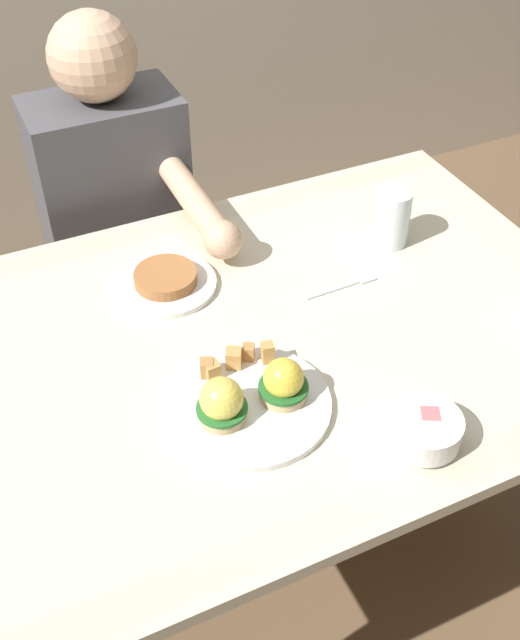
% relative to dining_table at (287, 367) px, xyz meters
% --- Properties ---
extents(ground_plane, '(6.00, 6.00, 0.00)m').
position_rel_dining_table_xyz_m(ground_plane, '(0.00, 0.00, -0.63)').
color(ground_plane, brown).
extents(dining_table, '(1.20, 0.90, 0.74)m').
position_rel_dining_table_xyz_m(dining_table, '(0.00, 0.00, 0.00)').
color(dining_table, beige).
rests_on(dining_table, ground_plane).
extents(eggs_benedict_plate, '(0.27, 0.27, 0.09)m').
position_rel_dining_table_xyz_m(eggs_benedict_plate, '(-0.15, -0.15, 0.13)').
color(eggs_benedict_plate, white).
rests_on(eggs_benedict_plate, dining_table).
extents(fruit_bowl, '(0.12, 0.12, 0.06)m').
position_rel_dining_table_xyz_m(fruit_bowl, '(0.07, -0.33, 0.14)').
color(fruit_bowl, white).
rests_on(fruit_bowl, dining_table).
extents(fork, '(0.16, 0.02, 0.00)m').
position_rel_dining_table_xyz_m(fork, '(0.16, 0.06, 0.11)').
color(fork, silver).
rests_on(fork, dining_table).
extents(water_glass_near, '(0.08, 0.08, 0.13)m').
position_rel_dining_table_xyz_m(water_glass_near, '(0.31, 0.15, 0.16)').
color(water_glass_near, silver).
rests_on(water_glass_near, dining_table).
extents(side_plate, '(0.20, 0.20, 0.04)m').
position_rel_dining_table_xyz_m(side_plate, '(-0.17, 0.21, 0.12)').
color(side_plate, white).
rests_on(side_plate, dining_table).
extents(diner_person, '(0.34, 0.54, 1.14)m').
position_rel_dining_table_xyz_m(diner_person, '(-0.15, 0.60, 0.02)').
color(diner_person, '#33333D').
rests_on(diner_person, ground_plane).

